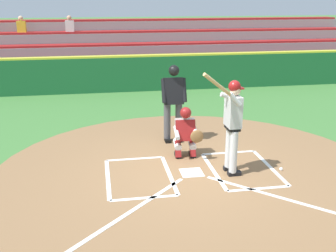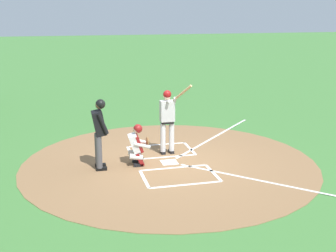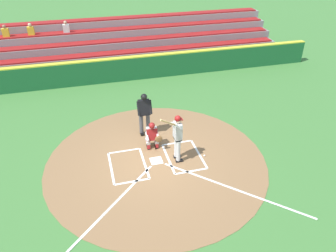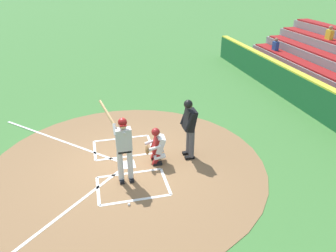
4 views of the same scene
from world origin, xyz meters
The scene contains 7 objects.
ground_plane centered at (0.00, 0.00, 0.00)m, with size 120.00×120.00×0.00m, color #427A38.
dirt_circle centered at (0.00, 0.00, 0.01)m, with size 8.00×8.00×0.01m, color olive.
home_plate_and_chalk centered at (0.00, 0.88, 0.01)m, with size 7.93×4.91×0.01m.
batter centered at (-0.75, 0.14, 1.10)m, with size 0.92×0.72×2.13m.
catcher centered at (-0.06, -0.86, 0.59)m, with size 0.59×0.63×1.13m.
plate_umpire centered at (0.03, -1.87, 1.08)m, with size 0.58×0.40×1.86m.
baseball centered at (-1.80, 0.20, 0.04)m, with size 0.07×0.07×0.07m, color white.
Camera 2 is at (11.12, -2.78, 4.09)m, focal length 47.40 mm.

